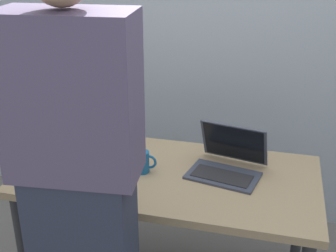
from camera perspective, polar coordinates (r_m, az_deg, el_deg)
desk at (r=2.24m, az=0.08°, el=-7.79°), size 1.45×0.74×0.70m
laptop at (r=2.20m, az=7.66°, el=-4.52°), size 0.39×0.36×0.23m
beer_bottle_amber at (r=2.43m, az=-11.23°, el=-0.10°), size 0.08×0.08×0.33m
beer_bottle_brown at (r=2.56m, az=-8.93°, el=1.22°), size 0.07×0.07×0.32m
beer_bottle_green at (r=2.47m, az=-8.12°, el=0.25°), size 0.08×0.08×0.30m
person_figure at (r=1.68m, az=-11.22°, el=-8.69°), size 0.47×0.31×1.80m
coffee_mug at (r=2.18m, az=-3.33°, el=-4.61°), size 0.12×0.08×0.11m
back_wall at (r=2.82m, az=4.68°, el=13.40°), size 6.00×0.10×2.60m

